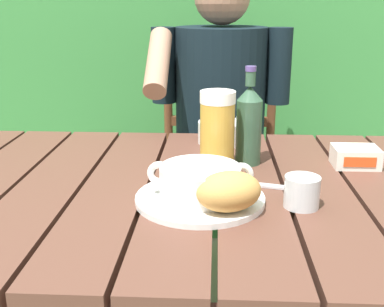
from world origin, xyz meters
TOP-DOWN VIEW (x-y plane):
  - dining_table at (0.00, 0.00)m, footprint 1.33×0.86m
  - hedge_backdrop at (0.08, 1.50)m, footprint 3.44×0.79m
  - chair_near_diner at (0.09, 0.87)m, footprint 0.47×0.41m
  - person_eating at (0.08, 0.67)m, footprint 0.48×0.47m
  - serving_plate at (0.04, -0.09)m, footprint 0.26×0.26m
  - soup_bowl at (0.04, -0.09)m, footprint 0.21×0.16m
  - bread_roll at (0.10, -0.16)m, footprint 0.15×0.14m
  - beer_glass at (0.08, 0.10)m, footprint 0.08×0.08m
  - beer_bottle at (0.15, 0.15)m, footprint 0.06×0.06m
  - water_glass_small at (0.24, -0.11)m, footprint 0.07×0.07m
  - butter_tub at (0.42, 0.14)m, footprint 0.11×0.08m
  - table_knife at (0.16, -0.00)m, footprint 0.16×0.06m
  - diner_bowl at (0.09, 0.34)m, footprint 0.13×0.13m

SIDE VIEW (x-z plane):
  - chair_near_diner at x=0.09m, z-range -0.01..0.99m
  - dining_table at x=0.00m, z-range 0.28..1.02m
  - person_eating at x=0.08m, z-range 0.11..1.37m
  - table_knife at x=0.16m, z-range 0.74..0.75m
  - serving_plate at x=0.04m, z-range 0.74..0.76m
  - butter_tub at x=0.42m, z-range 0.74..0.79m
  - diner_bowl at x=0.09m, z-range 0.74..0.81m
  - water_glass_small at x=0.24m, z-range 0.74..0.81m
  - soup_bowl at x=0.04m, z-range 0.75..0.83m
  - bread_roll at x=0.10m, z-range 0.76..0.83m
  - beer_glass at x=0.08m, z-range 0.75..0.94m
  - beer_bottle at x=0.15m, z-range 0.73..0.97m
  - hedge_backdrop at x=0.08m, z-range -0.32..2.07m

